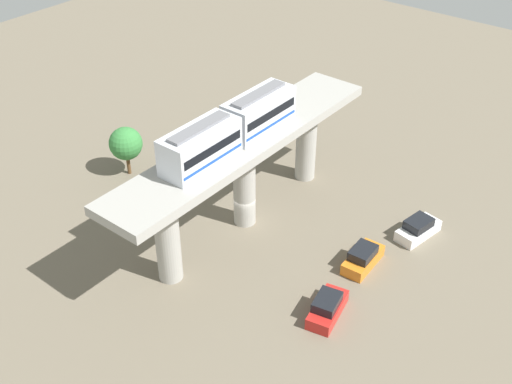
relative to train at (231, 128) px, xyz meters
name	(u,v)px	position (x,y,z in m)	size (l,w,h in m)	color
ground_plane	(245,221)	(0.00, -1.55, -9.99)	(120.00, 120.00, 0.00)	#706654
viaduct	(244,160)	(0.00, -1.55, -3.69)	(5.20, 28.00, 8.46)	#A8A59E
train	(231,128)	(0.00, 0.00, 0.00)	(2.64, 13.55, 3.24)	silver
parked_car_red	(327,307)	(-11.83, 3.36, -9.25)	(2.63, 4.48, 1.76)	red
parked_car_white	(418,229)	(-12.75, -9.16, -9.25)	(2.53, 4.45, 1.76)	white
parked_car_orange	(363,258)	(-11.03, -3.00, -9.25)	(2.03, 4.29, 1.76)	orange
tree_near_viaduct	(126,144)	(13.68, -0.46, -6.66)	(3.19, 3.19, 4.95)	brown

